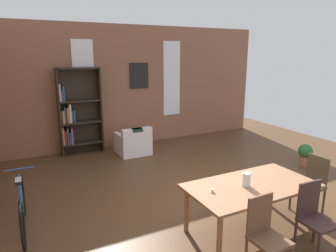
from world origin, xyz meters
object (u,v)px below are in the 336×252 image
Objects in this scene: vase_on_table at (246,180)px; dining_chair_near_left at (265,233)px; armchair_white at (133,144)px; bicycle_second at (22,208)px; potted_plant_by_shelf at (305,154)px; dining_chair_near_right at (314,216)px; dining_table at (251,190)px; bookshelf_tall at (77,113)px; dining_chair_head_right at (312,182)px.

vase_on_table is 0.21× the size of dining_chair_near_left.
vase_on_table is 4.19m from armchair_white.
bicycle_second is 3.20× the size of potted_plant_by_shelf.
dining_chair_near_left is 3.46m from bicycle_second.
dining_chair_near_left is 1.00× the size of dining_chair_near_right.
bookshelf_tall reaches higher than dining_table.
armchair_white is at bearing 92.47° from vase_on_table.
dining_chair_head_right is 1.17× the size of armchair_white.
dining_table is 0.20m from vase_on_table.
dining_chair_near_right is at bearing -139.65° from potted_plant_by_shelf.
armchair_white is 4.26m from potted_plant_by_shelf.
dining_table is 5.11m from bookshelf_tall.
dining_chair_near_left reaches higher than dining_table.
bookshelf_tall is (-1.56, 4.85, 0.43)m from dining_table.
armchair_white is at bearing 43.30° from bicycle_second.
potted_plant_by_shelf is at bearing 32.65° from dining_chair_near_left.
dining_chair_head_right is at bearing 0.09° from vase_on_table.
armchair_white is at bearing -28.74° from bookshelf_tall.
dining_chair_near_left is 0.86m from dining_chair_near_right.
potted_plant_by_shelf is (1.74, 1.51, -0.23)m from dining_chair_head_right.
bookshelf_tall is 5.76m from potted_plant_by_shelf.
dining_chair_near_right is (0.43, -0.73, -0.15)m from dining_table.
potted_plant_by_shelf is (3.17, 1.51, -0.56)m from vase_on_table.
dining_table is at bearing -72.12° from bookshelf_tall.
vase_on_table is 0.09× the size of bookshelf_tall.
bicycle_second is at bearing 137.89° from dining_chair_near_left.
dining_chair_near_right is 1.00× the size of dining_chair_head_right.
armchair_white is at bearing 141.76° from potted_plant_by_shelf.
armchair_white is at bearing 98.33° from dining_chair_near_right.
dining_chair_near_right is (0.53, -0.73, -0.33)m from vase_on_table.
dining_chair_near_right is 5.95m from bookshelf_tall.
bookshelf_tall is (-1.14, 5.57, 0.58)m from dining_chair_near_left.
armchair_white is (-0.28, 4.14, -0.39)m from dining_table.
armchair_white is (0.14, 4.87, -0.23)m from dining_chair_near_left.
bicycle_second is 6.06m from potted_plant_by_shelf.
dining_chair_near_right is 0.42× the size of bookshelf_tall.
bookshelf_tall is at bearing 66.29° from bicycle_second.
bicycle_second is at bearing 179.21° from potted_plant_by_shelf.
dining_chair_near_left is 4.15m from potted_plant_by_shelf.
bookshelf_tall reaches higher than potted_plant_by_shelf.
dining_chair_near_right is 1.17× the size of armchair_white.
bookshelf_tall is at bearing 151.26° from armchair_white.
potted_plant_by_shelf is (2.63, 2.24, -0.23)m from dining_chair_near_right.
vase_on_table is 0.21× the size of dining_chair_near_right.
armchair_white reaches higher than dining_table.
dining_chair_near_right is (0.86, -0.00, 0.00)m from dining_chair_near_left.
bookshelf_tall is (-1.99, 5.57, 0.58)m from dining_chair_near_right.
dining_chair_near_left is at bearing -78.48° from bookshelf_tall.
dining_table reaches higher than potted_plant_by_shelf.
bicycle_second is (-2.99, 1.59, -0.33)m from dining_table.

